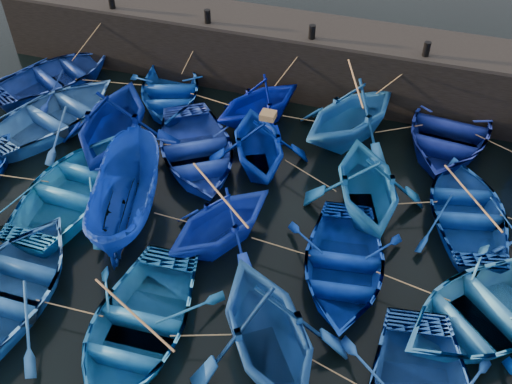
% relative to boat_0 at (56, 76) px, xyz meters
% --- Properties ---
extents(ground, '(120.00, 120.00, 0.00)m').
position_rel_boat_0_xyz_m(ground, '(9.71, -7.39, -0.53)').
color(ground, black).
rests_on(ground, ground).
extents(quay_wall, '(26.00, 2.50, 2.50)m').
position_rel_boat_0_xyz_m(quay_wall, '(9.71, 3.11, 0.72)').
color(quay_wall, black).
rests_on(quay_wall, ground).
extents(quay_top, '(26.00, 2.50, 0.12)m').
position_rel_boat_0_xyz_m(quay_top, '(9.71, 3.11, 2.03)').
color(quay_top, black).
rests_on(quay_top, quay_wall).
extents(bollard_0, '(0.24, 0.24, 0.50)m').
position_rel_boat_0_xyz_m(bollard_0, '(1.71, 2.21, 2.34)').
color(bollard_0, black).
rests_on(bollard_0, quay_top).
extents(bollard_1, '(0.24, 0.24, 0.50)m').
position_rel_boat_0_xyz_m(bollard_1, '(5.71, 2.21, 2.34)').
color(bollard_1, black).
rests_on(bollard_1, quay_top).
extents(bollard_2, '(0.24, 0.24, 0.50)m').
position_rel_boat_0_xyz_m(bollard_2, '(9.71, 2.21, 2.34)').
color(bollard_2, black).
rests_on(bollard_2, quay_top).
extents(bollard_3, '(0.24, 0.24, 0.50)m').
position_rel_boat_0_xyz_m(bollard_3, '(13.71, 2.21, 2.34)').
color(bollard_3, black).
rests_on(bollard_3, quay_top).
extents(boat_0, '(5.63, 6.24, 1.06)m').
position_rel_boat_0_xyz_m(boat_0, '(0.00, 0.00, 0.00)').
color(boat_0, navy).
rests_on(boat_0, ground).
extents(boat_1, '(4.86, 5.63, 0.98)m').
position_rel_boat_0_xyz_m(boat_1, '(4.68, 0.46, -0.04)').
color(boat_1, '#0B3FAE').
rests_on(boat_1, ground).
extents(boat_2, '(4.65, 4.80, 1.93)m').
position_rel_boat_0_xyz_m(boat_2, '(8.40, 0.14, 0.43)').
color(boat_2, '#00129F').
rests_on(boat_2, ground).
extents(boat_3, '(5.52, 5.74, 2.33)m').
position_rel_boat_0_xyz_m(boat_3, '(11.72, 0.17, 0.63)').
color(boat_3, '#1D60B1').
rests_on(boat_3, ground).
extents(boat_4, '(4.68, 6.15, 1.20)m').
position_rel_boat_0_xyz_m(boat_4, '(15.03, 1.13, 0.07)').
color(boat_4, navy).
rests_on(boat_4, ground).
extents(boat_6, '(5.37, 6.29, 1.11)m').
position_rel_boat_0_xyz_m(boat_6, '(1.49, -2.32, 0.02)').
color(boat_6, '#2D61AE').
rests_on(boat_6, ground).
extents(boat_7, '(5.14, 5.66, 2.57)m').
position_rel_boat_0_xyz_m(boat_7, '(4.30, -2.95, 0.75)').
color(boat_7, navy).
rests_on(boat_7, ground).
extents(boat_8, '(5.90, 6.34, 1.07)m').
position_rel_boat_0_xyz_m(boat_8, '(7.10, -2.67, 0.00)').
color(boat_8, '#1E3CB2').
rests_on(boat_8, ground).
extents(boat_9, '(4.78, 5.03, 2.07)m').
position_rel_boat_0_xyz_m(boat_9, '(9.18, -2.26, 0.50)').
color(boat_9, '#012397').
rests_on(boat_9, ground).
extents(boat_10, '(4.92, 5.28, 2.26)m').
position_rel_boat_0_xyz_m(boat_10, '(12.90, -3.23, 0.60)').
color(boat_10, '#135B99').
rests_on(boat_10, ground).
extents(boat_11, '(4.35, 5.35, 0.98)m').
position_rel_boat_0_xyz_m(boat_11, '(15.87, -2.74, -0.04)').
color(boat_11, '#0E4097').
rests_on(boat_11, ground).
extents(boat_14, '(3.84, 5.34, 1.10)m').
position_rel_boat_0_xyz_m(boat_14, '(4.25, -5.60, 0.02)').
color(boat_14, blue).
rests_on(boat_14, ground).
extents(boat_15, '(3.02, 5.11, 1.86)m').
position_rel_boat_0_xyz_m(boat_15, '(6.19, -5.83, 0.40)').
color(boat_15, '#0D339D').
rests_on(boat_15, ground).
extents(boat_16, '(4.55, 4.75, 1.94)m').
position_rel_boat_0_xyz_m(boat_16, '(9.24, -5.88, 0.44)').
color(boat_16, '#102FCE').
rests_on(boat_16, ground).
extents(boat_17, '(4.01, 5.13, 0.97)m').
position_rel_boat_0_xyz_m(boat_17, '(12.77, -6.02, -0.05)').
color(boat_17, '#062B92').
rests_on(boat_17, ground).
extents(boat_18, '(6.41, 6.43, 1.10)m').
position_rel_boat_0_xyz_m(boat_18, '(16.51, -6.39, 0.02)').
color(boat_18, '#2D7CD4').
rests_on(boat_18, ground).
extents(boat_21, '(3.91, 5.42, 1.11)m').
position_rel_boat_0_xyz_m(boat_21, '(4.74, -9.63, 0.03)').
color(boat_21, '#1E5593').
rests_on(boat_21, ground).
extents(boat_22, '(3.86, 5.19, 1.03)m').
position_rel_boat_0_xyz_m(boat_22, '(8.40, -9.55, -0.01)').
color(boat_22, '#1865B1').
rests_on(boat_22, ground).
extents(boat_23, '(5.73, 5.86, 2.34)m').
position_rel_boat_0_xyz_m(boat_23, '(11.58, -9.05, 0.64)').
color(boat_23, navy).
rests_on(boat_23, ground).
extents(wooden_crate, '(0.46, 0.43, 0.21)m').
position_rel_boat_0_xyz_m(wooden_crate, '(9.48, -2.26, 1.65)').
color(wooden_crate, olive).
rests_on(wooden_crate, boat_9).
extents(mooring_ropes, '(18.36, 12.00, 2.10)m').
position_rel_boat_0_xyz_m(mooring_ropes, '(9.58, -2.43, 0.34)').
color(mooring_ropes, tan).
rests_on(mooring_ropes, ground).
extents(loose_oars, '(9.74, 11.79, 1.41)m').
position_rel_boat_0_xyz_m(loose_oars, '(11.31, -4.50, 1.07)').
color(loose_oars, '#99724C').
rests_on(loose_oars, ground).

